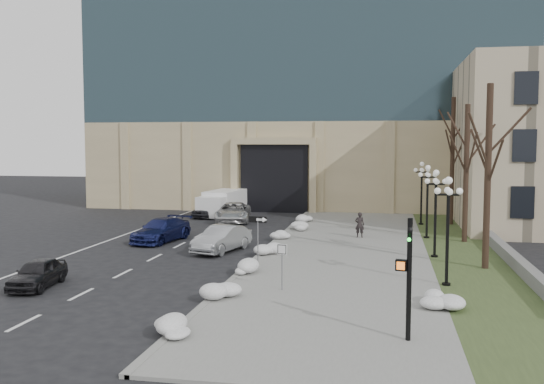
{
  "coord_description": "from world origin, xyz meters",
  "views": [
    {
      "loc": [
        5.68,
        -20.45,
        6.23
      ],
      "look_at": [
        -0.4,
        11.84,
        3.5
      ],
      "focal_mm": 40.0,
      "sensor_mm": 36.0,
      "label": 1
    }
  ],
  "objects_px": {
    "car_d": "(233,212)",
    "lamppost_d": "(422,185)",
    "box_truck": "(223,203)",
    "car_e": "(209,209)",
    "lamppost_a": "(448,216)",
    "car_c": "(161,230)",
    "lamppost_b": "(436,202)",
    "pedestrian": "(360,225)",
    "car_a": "(38,273)",
    "lamppost_c": "(427,192)",
    "one_way_sign": "(261,226)",
    "traffic_signal": "(408,282)",
    "keep_sign": "(282,257)",
    "car_b": "(222,239)"
  },
  "relations": [
    {
      "from": "car_d",
      "to": "one_way_sign",
      "type": "distance_m",
      "value": 17.33
    },
    {
      "from": "pedestrian",
      "to": "keep_sign",
      "type": "height_order",
      "value": "keep_sign"
    },
    {
      "from": "box_truck",
      "to": "car_d",
      "type": "bearing_deg",
      "value": -58.08
    },
    {
      "from": "lamppost_c",
      "to": "traffic_signal",
      "type": "bearing_deg",
      "value": -95.25
    },
    {
      "from": "car_d",
      "to": "one_way_sign",
      "type": "height_order",
      "value": "one_way_sign"
    },
    {
      "from": "traffic_signal",
      "to": "lamppost_d",
      "type": "relative_size",
      "value": 0.82
    },
    {
      "from": "car_d",
      "to": "lamppost_a",
      "type": "height_order",
      "value": "lamppost_a"
    },
    {
      "from": "car_d",
      "to": "keep_sign",
      "type": "bearing_deg",
      "value": -79.99
    },
    {
      "from": "car_a",
      "to": "lamppost_b",
      "type": "height_order",
      "value": "lamppost_b"
    },
    {
      "from": "box_truck",
      "to": "lamppost_a",
      "type": "distance_m",
      "value": 28.3
    },
    {
      "from": "lamppost_a",
      "to": "lamppost_d",
      "type": "bearing_deg",
      "value": 90.0
    },
    {
      "from": "car_d",
      "to": "lamppost_c",
      "type": "xyz_separation_m",
      "value": [
        14.25,
        -6.01,
        2.32
      ]
    },
    {
      "from": "car_b",
      "to": "box_truck",
      "type": "relative_size",
      "value": 0.66
    },
    {
      "from": "car_b",
      "to": "traffic_signal",
      "type": "xyz_separation_m",
      "value": [
        9.8,
        -14.13,
        1.21
      ]
    },
    {
      "from": "car_a",
      "to": "car_d",
      "type": "bearing_deg",
      "value": 75.67
    },
    {
      "from": "keep_sign",
      "to": "traffic_signal",
      "type": "bearing_deg",
      "value": -34.69
    },
    {
      "from": "lamppost_a",
      "to": "lamppost_b",
      "type": "relative_size",
      "value": 1.0
    },
    {
      "from": "car_c",
      "to": "lamppost_b",
      "type": "relative_size",
      "value": 1.05
    },
    {
      "from": "car_a",
      "to": "car_d",
      "type": "xyz_separation_m",
      "value": [
        2.96,
        22.24,
        0.14
      ]
    },
    {
      "from": "car_d",
      "to": "box_truck",
      "type": "relative_size",
      "value": 0.8
    },
    {
      "from": "lamppost_a",
      "to": "pedestrian",
      "type": "bearing_deg",
      "value": 108.88
    },
    {
      "from": "box_truck",
      "to": "lamppost_d",
      "type": "relative_size",
      "value": 1.43
    },
    {
      "from": "car_e",
      "to": "lamppost_a",
      "type": "relative_size",
      "value": 0.83
    },
    {
      "from": "car_b",
      "to": "lamppost_c",
      "type": "relative_size",
      "value": 0.94
    },
    {
      "from": "box_truck",
      "to": "lamppost_d",
      "type": "height_order",
      "value": "lamppost_d"
    },
    {
      "from": "car_a",
      "to": "lamppost_c",
      "type": "xyz_separation_m",
      "value": [
        17.22,
        16.23,
        2.46
      ]
    },
    {
      "from": "pedestrian",
      "to": "lamppost_a",
      "type": "bearing_deg",
      "value": 108.45
    },
    {
      "from": "car_b",
      "to": "keep_sign",
      "type": "distance_m",
      "value": 9.97
    },
    {
      "from": "pedestrian",
      "to": "lamppost_a",
      "type": "distance_m",
      "value": 13.2
    },
    {
      "from": "car_a",
      "to": "keep_sign",
      "type": "height_order",
      "value": "keep_sign"
    },
    {
      "from": "pedestrian",
      "to": "traffic_signal",
      "type": "relative_size",
      "value": 0.42
    },
    {
      "from": "pedestrian",
      "to": "car_b",
      "type": "bearing_deg",
      "value": 37.9
    },
    {
      "from": "car_c",
      "to": "keep_sign",
      "type": "height_order",
      "value": "keep_sign"
    },
    {
      "from": "keep_sign",
      "to": "lamppost_a",
      "type": "xyz_separation_m",
      "value": [
        6.77,
        2.22,
        1.57
      ]
    },
    {
      "from": "car_d",
      "to": "lamppost_d",
      "type": "height_order",
      "value": "lamppost_d"
    },
    {
      "from": "car_d",
      "to": "box_truck",
      "type": "bearing_deg",
      "value": 105.68
    },
    {
      "from": "car_a",
      "to": "car_b",
      "type": "relative_size",
      "value": 0.81
    },
    {
      "from": "keep_sign",
      "to": "lamppost_d",
      "type": "xyz_separation_m",
      "value": [
        6.77,
        21.72,
        1.57
      ]
    },
    {
      "from": "car_a",
      "to": "car_e",
      "type": "height_order",
      "value": "car_e"
    },
    {
      "from": "car_d",
      "to": "lamppost_d",
      "type": "distance_m",
      "value": 14.45
    },
    {
      "from": "one_way_sign",
      "to": "lamppost_b",
      "type": "distance_m",
      "value": 9.54
    },
    {
      "from": "one_way_sign",
      "to": "keep_sign",
      "type": "bearing_deg",
      "value": -62.82
    },
    {
      "from": "keep_sign",
      "to": "lamppost_c",
      "type": "height_order",
      "value": "lamppost_c"
    },
    {
      "from": "car_e",
      "to": "lamppost_b",
      "type": "bearing_deg",
      "value": -29.71
    },
    {
      "from": "one_way_sign",
      "to": "lamppost_d",
      "type": "distance_m",
      "value": 18.97
    },
    {
      "from": "car_d",
      "to": "lamppost_a",
      "type": "distance_m",
      "value": 23.87
    },
    {
      "from": "box_truck",
      "to": "lamppost_d",
      "type": "xyz_separation_m",
      "value": [
        16.18,
        -3.63,
        2.06
      ]
    },
    {
      "from": "traffic_signal",
      "to": "lamppost_d",
      "type": "xyz_separation_m",
      "value": [
        1.91,
        27.23,
        1.13
      ]
    },
    {
      "from": "car_d",
      "to": "car_e",
      "type": "relative_size",
      "value": 1.38
    },
    {
      "from": "lamppost_d",
      "to": "lamppost_a",
      "type": "bearing_deg",
      "value": -90.0
    }
  ]
}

